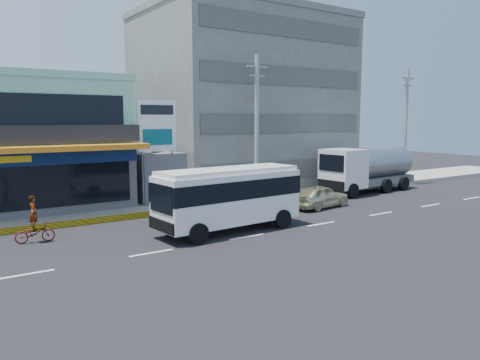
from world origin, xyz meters
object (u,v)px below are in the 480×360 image
object	(u,v)px
utility_pole_far	(405,126)
minibus	(229,194)
sedan	(320,196)
motorcycle_rider	(35,227)
tanker_truck	(366,169)
billboard	(157,132)
shop_building	(16,147)
utility_pole_near	(257,128)
concrete_building	(242,104)
satellite_dish	(153,151)

from	to	relation	value
utility_pole_far	minibus	distance (m)	23.07
sedan	motorcycle_rider	size ratio (longest dim) A/B	1.98
tanker_truck	billboard	bearing A→B (deg)	169.89
minibus	shop_building	bearing A→B (deg)	122.50
shop_building	motorcycle_rider	size ratio (longest dim) A/B	5.56
utility_pole_near	motorcycle_rider	world-z (taller)	utility_pole_near
utility_pole_far	tanker_truck	xyz separation A→B (m)	(-6.18, -1.11, -3.27)
minibus	tanker_truck	size ratio (longest dim) A/B	0.87
shop_building	utility_pole_far	size ratio (longest dim) A/B	1.24
concrete_building	tanker_truck	size ratio (longest dim) A/B	1.77
utility_pole_near	tanker_truck	bearing A→B (deg)	-6.44
utility_pole_far	motorcycle_rider	bearing A→B (deg)	-174.92
concrete_building	utility_pole_near	xyz separation A→B (m)	(-4.00, -7.60, -1.85)
billboard	motorcycle_rider	distance (m)	10.34
motorcycle_rider	satellite_dish	bearing A→B (deg)	35.78
utility_pole_near	minibus	world-z (taller)	utility_pole_near
satellite_dish	sedan	bearing A→B (deg)	-41.91
concrete_building	sedan	bearing A→B (deg)	-98.47
tanker_truck	utility_pole_near	bearing A→B (deg)	173.56
utility_pole_far	tanker_truck	distance (m)	7.08
shop_building	billboard	world-z (taller)	shop_building
billboard	motorcycle_rider	world-z (taller)	billboard
billboard	utility_pole_far	world-z (taller)	utility_pole_far
shop_building	utility_pole_near	size ratio (longest dim) A/B	1.24
satellite_dish	tanker_truck	distance (m)	16.59
motorcycle_rider	minibus	bearing A→B (deg)	-19.95
billboard	utility_pole_near	distance (m)	6.75
shop_building	utility_pole_far	distance (m)	30.73
concrete_building	motorcycle_rider	distance (m)	22.34
utility_pole_near	sedan	bearing A→B (deg)	-59.16
utility_pole_far	motorcycle_rider	xyz separation A→B (m)	(-30.79, -2.74, -4.41)
shop_building	motorcycle_rider	world-z (taller)	shop_building
utility_pole_near	motorcycle_rider	size ratio (longest dim) A/B	4.48
utility_pole_far	sedan	distance (m)	14.90
minibus	sedan	xyz separation A→B (m)	(8.37, 2.05, -1.18)
utility_pole_near	motorcycle_rider	bearing A→B (deg)	-169.52
satellite_dish	utility_pole_near	size ratio (longest dim) A/B	0.15
satellite_dish	motorcycle_rider	xyz separation A→B (m)	(-8.79, -6.34, -2.84)
utility_pole_far	motorcycle_rider	world-z (taller)	utility_pole_far
concrete_building	minibus	world-z (taller)	concrete_building
concrete_building	shop_building	bearing A→B (deg)	-176.65
billboard	minibus	bearing A→B (deg)	-86.81
motorcycle_rider	shop_building	bearing A→B (deg)	85.14
shop_building	motorcycle_rider	bearing A→B (deg)	-94.86
satellite_dish	minibus	distance (m)	9.64
tanker_truck	concrete_building	bearing A→B (deg)	123.74
shop_building	sedan	world-z (taller)	shop_building
sedan	minibus	bearing A→B (deg)	96.02
satellite_dish	utility_pole_far	bearing A→B (deg)	-9.29
concrete_building	tanker_truck	distance (m)	11.66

